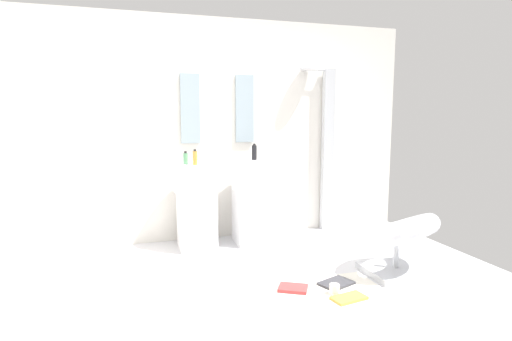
{
  "coord_description": "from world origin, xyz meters",
  "views": [
    {
      "loc": [
        -1.02,
        -3.24,
        1.5
      ],
      "look_at": [
        0.15,
        0.55,
        0.95
      ],
      "focal_mm": 29.07,
      "sensor_mm": 36.0,
      "label": 1
    }
  ],
  "objects": [
    {
      "name": "pedestal_sink_left",
      "position": [
        -0.33,
        1.26,
        0.52
      ],
      "size": [
        0.48,
        0.48,
        1.06
      ],
      "color": "white",
      "rests_on": "ground_plane"
    },
    {
      "name": "rear_partition",
      "position": [
        0.0,
        1.65,
        1.3
      ],
      "size": [
        4.8,
        0.1,
        2.6
      ],
      "primitive_type": "cube",
      "color": "silver",
      "rests_on": "ground_plane"
    },
    {
      "name": "soap_bottle_black",
      "position": [
        0.39,
        1.39,
        1.05
      ],
      "size": [
        0.06,
        0.06,
        0.19
      ],
      "color": "black",
      "rests_on": "pedestal_sink_right"
    },
    {
      "name": "area_rug",
      "position": [
        0.46,
        -0.28,
        0.01
      ],
      "size": [
        1.11,
        0.69,
        0.01
      ],
      "primitive_type": "cube",
      "color": "white",
      "rests_on": "ground_plane"
    },
    {
      "name": "coffee_mug",
      "position": [
        0.56,
        -0.32,
        0.05
      ],
      "size": [
        0.08,
        0.08,
        0.09
      ],
      "primitive_type": "cylinder",
      "color": "white",
      "rests_on": "area_rug"
    },
    {
      "name": "ground_plane",
      "position": [
        0.0,
        0.0,
        -0.02
      ],
      "size": [
        4.8,
        3.6,
        0.04
      ],
      "primitive_type": "cube",
      "color": "silver"
    },
    {
      "name": "vanity_mirror_right",
      "position": [
        0.33,
        1.58,
        1.55
      ],
      "size": [
        0.22,
        0.03,
        0.79
      ],
      "primitive_type": "cube",
      "color": "#8C9EA8"
    },
    {
      "name": "vanity_mirror_left",
      "position": [
        -0.33,
        1.58,
        1.55
      ],
      "size": [
        0.22,
        0.03,
        0.79
      ],
      "primitive_type": "cube",
      "color": "#8C9EA8"
    },
    {
      "name": "lounge_chair",
      "position": [
        1.34,
        -0.06,
        0.35
      ],
      "size": [
        1.05,
        1.05,
        0.65
      ],
      "color": "#B7BABF",
      "rests_on": "ground_plane"
    },
    {
      "name": "magazine_red",
      "position": [
        0.27,
        -0.14,
        0.02
      ],
      "size": [
        0.3,
        0.27,
        0.03
      ],
      "primitive_type": "cube",
      "rotation": [
        0.0,
        0.0,
        -0.51
      ],
      "color": "#B73838",
      "rests_on": "area_rug"
    },
    {
      "name": "magazine_charcoal",
      "position": [
        0.67,
        -0.14,
        0.02
      ],
      "size": [
        0.34,
        0.29,
        0.02
      ],
      "primitive_type": "cube",
      "rotation": [
        0.0,
        0.0,
        0.36
      ],
      "color": "#38383D",
      "rests_on": "area_rug"
    },
    {
      "name": "soap_bottle_amber",
      "position": [
        -0.35,
        1.12,
        1.03
      ],
      "size": [
        0.05,
        0.05,
        0.17
      ],
      "color": "#C68C38",
      "rests_on": "pedestal_sink_left"
    },
    {
      "name": "magazine_ochre",
      "position": [
        0.63,
        -0.44,
        0.02
      ],
      "size": [
        0.3,
        0.2,
        0.02
      ],
      "primitive_type": "cube",
      "rotation": [
        0.0,
        0.0,
        0.18
      ],
      "color": "gold",
      "rests_on": "area_rug"
    },
    {
      "name": "pedestal_sink_right",
      "position": [
        0.33,
        1.26,
        0.52
      ],
      "size": [
        0.48,
        0.48,
        1.06
      ],
      "color": "white",
      "rests_on": "ground_plane"
    },
    {
      "name": "soap_bottle_green",
      "position": [
        -0.44,
        1.21,
        1.02
      ],
      "size": [
        0.05,
        0.05,
        0.14
      ],
      "color": "#59996B",
      "rests_on": "pedestal_sink_left"
    },
    {
      "name": "shower_column",
      "position": [
        1.4,
        1.53,
        1.08
      ],
      "size": [
        0.49,
        0.24,
        2.05
      ],
      "color": "#B7BABF",
      "rests_on": "ground_plane"
    }
  ]
}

